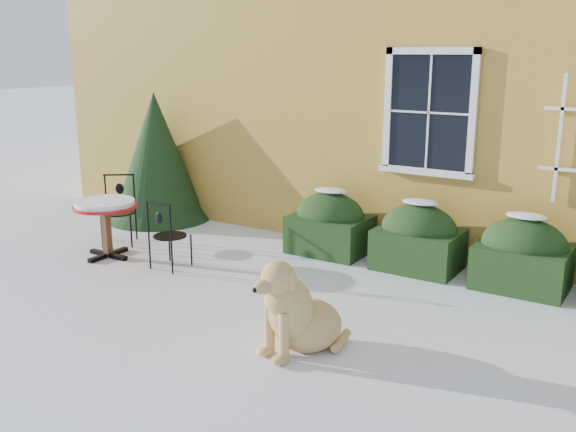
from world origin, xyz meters
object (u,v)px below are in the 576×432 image
Objects in this scene: patio_chair_far at (119,210)px; dog at (296,313)px; evergreen_shrub at (157,169)px; bistro_table at (105,210)px; patio_chair_near at (168,234)px.

patio_chair_far reaches higher than dog.
evergreen_shrub is 2.46× the size of bistro_table.
dog is at bearing -57.69° from patio_chair_far.
patio_chair_near is at bearing -54.54° from patio_chair_far.
patio_chair_far is 0.97× the size of dog.
evergreen_shrub is at bearing 74.62° from patio_chair_far.
bistro_table is at bearing -93.33° from patio_chair_far.
evergreen_shrub is 5.46m from dog.
dog is at bearing -15.63° from bistro_table.
patio_chair_far is at bearing 177.46° from dog.
evergreen_shrub reaches higher than patio_chair_far.
evergreen_shrub reaches higher than dog.
evergreen_shrub is 2.32× the size of patio_chair_near.
bistro_table is 0.83× the size of dog.
bistro_table is 3.84m from dog.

